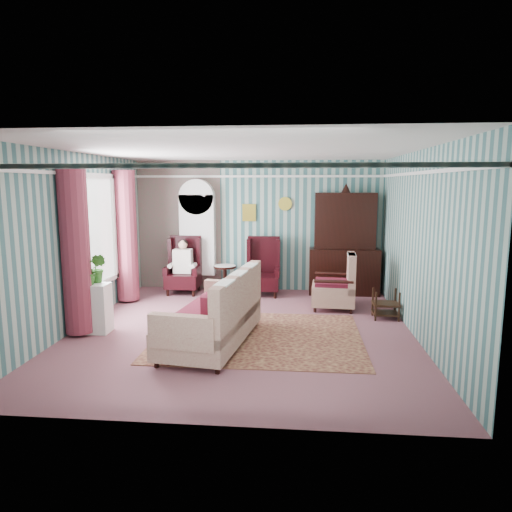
# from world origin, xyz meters

# --- Properties ---
(floor) EXTENTS (6.00, 6.00, 0.00)m
(floor) POSITION_xyz_m (0.00, 0.00, 0.00)
(floor) COLOR #814B53
(floor) RESTS_ON ground
(room_shell) EXTENTS (5.53, 6.02, 2.91)m
(room_shell) POSITION_xyz_m (-0.62, 0.18, 2.01)
(room_shell) COLOR #356161
(room_shell) RESTS_ON ground
(bookcase) EXTENTS (0.80, 0.28, 2.24)m
(bookcase) POSITION_xyz_m (-1.35, 2.84, 1.12)
(bookcase) COLOR white
(bookcase) RESTS_ON floor
(dresser_hutch) EXTENTS (1.50, 0.56, 2.36)m
(dresser_hutch) POSITION_xyz_m (1.90, 2.72, 1.18)
(dresser_hutch) COLOR black
(dresser_hutch) RESTS_ON floor
(wingback_left) EXTENTS (0.76, 0.80, 1.25)m
(wingback_left) POSITION_xyz_m (-1.60, 2.45, 0.62)
(wingback_left) COLOR black
(wingback_left) RESTS_ON floor
(wingback_right) EXTENTS (0.76, 0.80, 1.25)m
(wingback_right) POSITION_xyz_m (0.15, 2.45, 0.62)
(wingback_right) COLOR black
(wingback_right) RESTS_ON floor
(seated_woman) EXTENTS (0.44, 0.40, 1.18)m
(seated_woman) POSITION_xyz_m (-1.60, 2.45, 0.59)
(seated_woman) COLOR white
(seated_woman) RESTS_ON floor
(round_side_table) EXTENTS (0.50, 0.50, 0.60)m
(round_side_table) POSITION_xyz_m (-0.70, 2.60, 0.30)
(round_side_table) COLOR black
(round_side_table) RESTS_ON floor
(nest_table) EXTENTS (0.45, 0.38, 0.54)m
(nest_table) POSITION_xyz_m (2.47, 0.90, 0.27)
(nest_table) COLOR black
(nest_table) RESTS_ON floor
(plant_stand) EXTENTS (0.55, 0.35, 0.80)m
(plant_stand) POSITION_xyz_m (-2.40, -0.30, 0.40)
(plant_stand) COLOR silver
(plant_stand) RESTS_ON floor
(rug) EXTENTS (3.20, 2.60, 0.01)m
(rug) POSITION_xyz_m (0.30, -0.30, 0.01)
(rug) COLOR #53241B
(rug) RESTS_ON floor
(sofa) EXTENTS (1.33, 2.38, 1.10)m
(sofa) POSITION_xyz_m (-0.37, -0.70, 0.55)
(sofa) COLOR #C5B499
(sofa) RESTS_ON floor
(floral_armchair) EXTENTS (0.85, 0.93, 0.94)m
(floral_armchair) POSITION_xyz_m (1.58, 1.50, 0.47)
(floral_armchair) COLOR beige
(floral_armchair) RESTS_ON floor
(coffee_table) EXTENTS (0.94, 0.70, 0.43)m
(coffee_table) POSITION_xyz_m (-0.40, 0.15, 0.21)
(coffee_table) COLOR black
(coffee_table) RESTS_ON floor
(potted_plant_a) EXTENTS (0.43, 0.39, 0.43)m
(potted_plant_a) POSITION_xyz_m (-2.40, -0.37, 1.02)
(potted_plant_a) COLOR #26551A
(potted_plant_a) RESTS_ON plant_stand
(potted_plant_b) EXTENTS (0.30, 0.26, 0.47)m
(potted_plant_b) POSITION_xyz_m (-2.32, -0.19, 1.04)
(potted_plant_b) COLOR #1F4C17
(potted_plant_b) RESTS_ON plant_stand
(potted_plant_c) EXTENTS (0.24, 0.24, 0.40)m
(potted_plant_c) POSITION_xyz_m (-2.53, -0.24, 1.00)
(potted_plant_c) COLOR #1A541E
(potted_plant_c) RESTS_ON plant_stand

